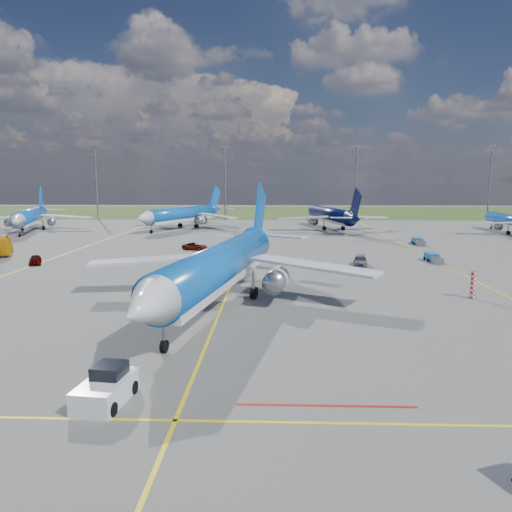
{
  "coord_description": "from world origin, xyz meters",
  "views": [
    {
      "loc": [
        5.06,
        -44.06,
        12.36
      ],
      "look_at": [
        3.1,
        10.4,
        4.0
      ],
      "focal_mm": 35.0,
      "sensor_mm": 36.0,
      "label": 1
    }
  ],
  "objects_px": {
    "pushback_tug": "(106,388)",
    "service_car_b": "(195,246)",
    "bg_jet_ne": "(512,233)",
    "bg_jet_n": "(330,229)",
    "bg_jet_nw": "(31,231)",
    "main_airliner": "(221,304)",
    "service_car_c": "(361,261)",
    "baggage_tug_e": "(418,242)",
    "baggage_tug_w": "(433,258)",
    "bg_jet_nnw": "(183,228)",
    "service_car_a": "(35,260)",
    "baggage_tug_c": "(228,252)",
    "warning_post": "(473,284)"
  },
  "relations": [
    {
      "from": "bg_jet_n",
      "to": "main_airliner",
      "type": "relative_size",
      "value": 0.89
    },
    {
      "from": "main_airliner",
      "to": "baggage_tug_c",
      "type": "bearing_deg",
      "value": 104.17
    },
    {
      "from": "service_car_a",
      "to": "baggage_tug_w",
      "type": "bearing_deg",
      "value": -18.51
    },
    {
      "from": "service_car_a",
      "to": "service_car_b",
      "type": "distance_m",
      "value": 26.54
    },
    {
      "from": "bg_jet_ne",
      "to": "bg_jet_n",
      "type": "bearing_deg",
      "value": -14.13
    },
    {
      "from": "bg_jet_nw",
      "to": "bg_jet_nnw",
      "type": "distance_m",
      "value": 36.49
    },
    {
      "from": "pushback_tug",
      "to": "service_car_a",
      "type": "height_order",
      "value": "pushback_tug"
    },
    {
      "from": "bg_jet_n",
      "to": "bg_jet_ne",
      "type": "relative_size",
      "value": 1.23
    },
    {
      "from": "service_car_a",
      "to": "baggage_tug_e",
      "type": "height_order",
      "value": "service_car_a"
    },
    {
      "from": "bg_jet_ne",
      "to": "service_car_b",
      "type": "xyz_separation_m",
      "value": [
        -69.32,
        -29.86,
        0.64
      ]
    },
    {
      "from": "service_car_a",
      "to": "bg_jet_nnw",
      "type": "bearing_deg",
      "value": 55.2
    },
    {
      "from": "pushback_tug",
      "to": "service_car_b",
      "type": "distance_m",
      "value": 61.3
    },
    {
      "from": "service_car_b",
      "to": "warning_post",
      "type": "bearing_deg",
      "value": -117.04
    },
    {
      "from": "baggage_tug_w",
      "to": "service_car_c",
      "type": "bearing_deg",
      "value": -163.17
    },
    {
      "from": "bg_jet_nnw",
      "to": "baggage_tug_c",
      "type": "bearing_deg",
      "value": -48.22
    },
    {
      "from": "service_car_b",
      "to": "baggage_tug_w",
      "type": "xyz_separation_m",
      "value": [
        38.23,
        -11.68,
        -0.09
      ]
    },
    {
      "from": "bg_jet_ne",
      "to": "service_car_a",
      "type": "height_order",
      "value": "bg_jet_ne"
    },
    {
      "from": "bg_jet_nnw",
      "to": "service_car_c",
      "type": "height_order",
      "value": "bg_jet_nnw"
    },
    {
      "from": "bg_jet_ne",
      "to": "main_airliner",
      "type": "relative_size",
      "value": 0.73
    },
    {
      "from": "main_airliner",
      "to": "baggage_tug_w",
      "type": "bearing_deg",
      "value": 52.52
    },
    {
      "from": "main_airliner",
      "to": "baggage_tug_w",
      "type": "height_order",
      "value": "main_airliner"
    },
    {
      "from": "bg_jet_nw",
      "to": "main_airliner",
      "type": "xyz_separation_m",
      "value": [
        53.75,
        -69.92,
        0.0
      ]
    },
    {
      "from": "warning_post",
      "to": "service_car_a",
      "type": "distance_m",
      "value": 59.26
    },
    {
      "from": "service_car_c",
      "to": "bg_jet_nw",
      "type": "bearing_deg",
      "value": 154.46
    },
    {
      "from": "baggage_tug_e",
      "to": "bg_jet_n",
      "type": "bearing_deg",
      "value": 115.86
    },
    {
      "from": "service_car_b",
      "to": "service_car_c",
      "type": "xyz_separation_m",
      "value": [
        26.62,
        -15.29,
        0.04
      ]
    },
    {
      "from": "bg_jet_nw",
      "to": "pushback_tug",
      "type": "height_order",
      "value": "bg_jet_nw"
    },
    {
      "from": "service_car_a",
      "to": "baggage_tug_e",
      "type": "xyz_separation_m",
      "value": [
        62.88,
        24.76,
        -0.12
      ]
    },
    {
      "from": "bg_jet_nw",
      "to": "service_car_a",
      "type": "relative_size",
      "value": 9.68
    },
    {
      "from": "warning_post",
      "to": "baggage_tug_e",
      "type": "relative_size",
      "value": 0.55
    },
    {
      "from": "baggage_tug_w",
      "to": "main_airliner",
      "type": "bearing_deg",
      "value": -138.13
    },
    {
      "from": "warning_post",
      "to": "bg_jet_ne",
      "type": "relative_size",
      "value": 0.09
    },
    {
      "from": "main_airliner",
      "to": "service_car_c",
      "type": "xyz_separation_m",
      "value": [
        17.91,
        23.26,
        0.68
      ]
    },
    {
      "from": "bg_jet_n",
      "to": "pushback_tug",
      "type": "distance_m",
      "value": 102.66
    },
    {
      "from": "warning_post",
      "to": "service_car_c",
      "type": "bearing_deg",
      "value": 112.6
    },
    {
      "from": "pushback_tug",
      "to": "service_car_b",
      "type": "bearing_deg",
      "value": 101.19
    },
    {
      "from": "warning_post",
      "to": "baggage_tug_c",
      "type": "distance_m",
      "value": 40.98
    },
    {
      "from": "bg_jet_ne",
      "to": "pushback_tug",
      "type": "distance_m",
      "value": 111.63
    },
    {
      "from": "service_car_b",
      "to": "baggage_tug_c",
      "type": "height_order",
      "value": "service_car_b"
    },
    {
      "from": "bg_jet_nnw",
      "to": "service_car_b",
      "type": "xyz_separation_m",
      "value": [
        9.36,
        -39.02,
        0.64
      ]
    },
    {
      "from": "service_car_c",
      "to": "service_car_a",
      "type": "bearing_deg",
      "value": -171.58
    },
    {
      "from": "bg_jet_nnw",
      "to": "bg_jet_ne",
      "type": "height_order",
      "value": "bg_jet_nnw"
    },
    {
      "from": "service_car_c",
      "to": "baggage_tug_e",
      "type": "bearing_deg",
      "value": 65.35
    },
    {
      "from": "warning_post",
      "to": "bg_jet_nnw",
      "type": "distance_m",
      "value": 86.44
    },
    {
      "from": "bg_jet_nw",
      "to": "main_airliner",
      "type": "height_order",
      "value": "main_airliner"
    },
    {
      "from": "bg_jet_nw",
      "to": "bg_jet_nnw",
      "type": "height_order",
      "value": "bg_jet_nnw"
    },
    {
      "from": "bg_jet_nw",
      "to": "baggage_tug_c",
      "type": "distance_m",
      "value": 63.47
    },
    {
      "from": "warning_post",
      "to": "baggage_tug_e",
      "type": "height_order",
      "value": "warning_post"
    },
    {
      "from": "service_car_b",
      "to": "baggage_tug_w",
      "type": "height_order",
      "value": "service_car_b"
    },
    {
      "from": "warning_post",
      "to": "bg_jet_nw",
      "type": "relative_size",
      "value": 0.08
    }
  ]
}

